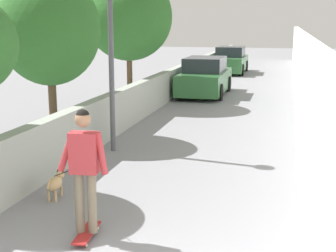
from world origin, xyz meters
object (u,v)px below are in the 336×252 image
person_skateboarder (84,161)px  dog (56,183)px  tree_left_near (49,29)px  lamp_post (110,13)px  car_near (205,78)px  skateboard (87,233)px  tree_left_mid (129,17)px  car_far (230,61)px

person_skateboarder → dog: (1.35, 1.13, -0.83)m
tree_left_near → dog: 5.22m
lamp_post → car_near: (9.37, -0.60, -2.44)m
person_skateboarder → tree_left_near: bearing=30.4°
skateboard → person_skateboarder: 1.04m
tree_left_mid → tree_left_near: bearing=177.1°
person_skateboarder → car_near: (13.96, 0.67, -0.39)m
tree_left_mid → lamp_post: tree_left_mid is taller
dog → car_far: size_ratio=0.39×
person_skateboarder → skateboard: bearing=0.0°
tree_left_mid → car_near: (3.02, -2.25, -2.40)m
skateboard → lamp_post: bearing=15.4°
tree_left_near → car_far: size_ratio=0.97×
lamp_post → person_skateboarder: bearing=-164.6°
tree_left_near → lamp_post: size_ratio=0.90×
dog → tree_left_mid: bearing=10.5°
tree_left_near → tree_left_mid: tree_left_mid is taller
lamp_post → skateboard: 5.68m
lamp_post → car_near: size_ratio=1.08×
lamp_post → person_skateboarder: lamp_post is taller
tree_left_mid → person_skateboarder: 11.50m
tree_left_mid → car_far: bearing=-10.5°
tree_left_near → car_near: size_ratio=0.97×
skateboard → car_far: size_ratio=0.19×
person_skateboarder → lamp_post: bearing=15.4°
person_skateboarder → dog: person_skateboarder is taller
skateboard → car_far: bearing=1.7°
dog → car_far: (21.70, -0.46, 0.44)m
tree_left_mid → person_skateboarder: bearing=-165.1°
tree_left_mid → lamp_post: bearing=-165.5°
tree_left_mid → dog: bearing=-169.5°
tree_left_near → lamp_post: lamp_post is taller
car_far → car_near: bearing=-180.0°
skateboard → person_skateboarder: person_skateboarder is taller
person_skateboarder → car_near: bearing=2.7°
lamp_post → skateboard: lamp_post is taller
tree_left_near → dog: bearing=-153.3°
skateboard → car_far: (23.04, 0.67, 0.65)m
lamp_post → car_far: 18.62m
car_near → car_far: bearing=0.0°
tree_left_near → car_far: tree_left_near is taller
skateboard → car_near: bearing=2.7°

